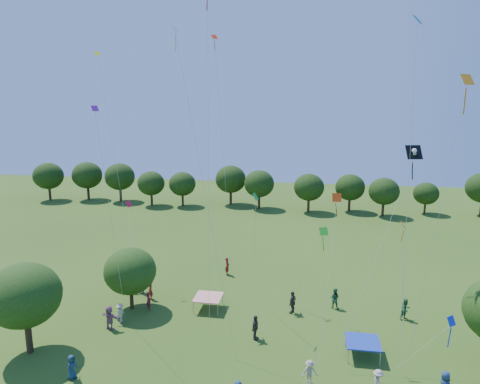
% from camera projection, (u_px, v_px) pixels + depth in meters
% --- Properties ---
extents(near_tree_west, '(4.76, 4.76, 6.28)m').
position_uv_depth(near_tree_west, '(24.00, 295.00, 28.19)').
color(near_tree_west, '#422B19').
rests_on(near_tree_west, ground).
extents(near_tree_north, '(4.20, 4.20, 5.17)m').
position_uv_depth(near_tree_north, '(130.00, 271.00, 34.61)').
color(near_tree_north, '#422B19').
rests_on(near_tree_north, ground).
extents(treeline, '(88.01, 8.77, 6.77)m').
position_uv_depth(treeline, '(272.00, 184.00, 68.99)').
color(treeline, '#422B19').
rests_on(treeline, ground).
extents(tent_red_stripe, '(2.20, 2.20, 1.10)m').
position_uv_depth(tent_red_stripe, '(208.00, 297.00, 34.96)').
color(tent_red_stripe, '#F2381C').
rests_on(tent_red_stripe, ground).
extents(tent_blue, '(2.20, 2.20, 1.10)m').
position_uv_depth(tent_blue, '(363.00, 342.00, 28.33)').
color(tent_blue, '#1934A8').
rests_on(tent_blue, ground).
extents(crowd_person_0, '(0.51, 0.81, 1.55)m').
position_uv_depth(crowd_person_0, '(72.00, 367.00, 26.04)').
color(crowd_person_0, '#1A334E').
rests_on(crowd_person_0, ground).
extents(crowd_person_1, '(0.56, 0.74, 1.79)m').
position_uv_depth(crowd_person_1, '(227.00, 266.00, 42.13)').
color(crowd_person_1, maroon).
rests_on(crowd_person_1, ground).
extents(crowd_person_2, '(0.96, 0.87, 1.73)m').
position_uv_depth(crowd_person_2, '(406.00, 309.00, 33.26)').
color(crowd_person_2, '#296032').
rests_on(crowd_person_2, ground).
extents(crowd_person_3, '(0.76, 1.14, 1.61)m').
position_uv_depth(crowd_person_3, '(378.00, 383.00, 24.51)').
color(crowd_person_3, '#B29E8F').
rests_on(crowd_person_3, ground).
extents(crowd_person_4, '(0.71, 1.15, 1.82)m').
position_uv_depth(crowd_person_4, '(255.00, 328.00, 30.41)').
color(crowd_person_4, '#38312D').
rests_on(crowd_person_4, ground).
extents(crowd_person_5, '(1.80, 1.07, 1.82)m').
position_uv_depth(crowd_person_5, '(110.00, 318.00, 31.86)').
color(crowd_person_5, '#98597F').
rests_on(crowd_person_5, ground).
extents(crowd_person_7, '(0.65, 0.70, 1.57)m').
position_uv_depth(crowd_person_7, '(150.00, 291.00, 36.80)').
color(crowd_person_7, maroon).
rests_on(crowd_person_7, ground).
extents(crowd_person_9, '(0.65, 1.09, 1.55)m').
position_uv_depth(crowd_person_9, '(120.00, 313.00, 32.82)').
color(crowd_person_9, beige).
rests_on(crowd_person_9, ground).
extents(crowd_person_10, '(0.87, 1.20, 1.87)m').
position_uv_depth(crowd_person_10, '(293.00, 302.00, 34.30)').
color(crowd_person_10, '#38332D').
rests_on(crowd_person_10, ground).
extents(crowd_person_11, '(1.79, 0.89, 1.83)m').
position_uv_depth(crowd_person_11, '(140.00, 283.00, 38.11)').
color(crowd_person_11, '#824B7A').
rests_on(crowd_person_11, ground).
extents(crowd_person_13, '(0.66, 0.65, 1.52)m').
position_uv_depth(crowd_person_13, '(149.00, 301.00, 34.97)').
color(crowd_person_13, maroon).
rests_on(crowd_person_13, ground).
extents(crowd_person_14, '(0.94, 0.65, 1.72)m').
position_uv_depth(crowd_person_14, '(335.00, 298.00, 35.17)').
color(crowd_person_14, '#265A34').
rests_on(crowd_person_14, ground).
extents(crowd_person_15, '(1.10, 0.76, 1.55)m').
position_uv_depth(crowd_person_15, '(310.00, 372.00, 25.53)').
color(crowd_person_15, '#A49283').
rests_on(crowd_person_15, ground).
extents(pirate_kite, '(4.99, 4.64, 12.59)m').
position_uv_depth(pirate_kite, '(412.00, 158.00, 27.71)').
color(pirate_kite, black).
extents(red_high_kite, '(0.79, 3.35, 25.06)m').
position_uv_depth(red_high_kite, '(208.00, 25.00, 27.53)').
color(red_high_kite, red).
extents(small_kite_0, '(1.20, 4.42, 9.54)m').
position_uv_depth(small_kite_0, '(334.00, 222.00, 27.42)').
color(small_kite_0, '#BC360B').
extents(small_kite_1, '(2.01, 1.48, 21.20)m').
position_uv_depth(small_kite_1, '(219.00, 101.00, 37.84)').
color(small_kite_1, '#FF370D').
extents(small_kite_2, '(4.90, 4.72, 20.17)m').
position_uv_depth(small_kite_2, '(108.00, 120.00, 39.91)').
color(small_kite_2, '#FFF116').
extents(small_kite_3, '(0.59, 3.73, 8.88)m').
position_uv_depth(small_kite_3, '(256.00, 213.00, 31.84)').
color(small_kite_3, '#167C20').
extents(small_kite_4, '(2.76, 0.95, 3.81)m').
position_uv_depth(small_kite_4, '(447.00, 328.00, 23.50)').
color(small_kite_4, '#1533DA').
extents(small_kite_5, '(0.48, 2.40, 15.13)m').
position_uv_depth(small_kite_5, '(104.00, 171.00, 29.29)').
color(small_kite_5, '#781892').
extents(small_kite_6, '(2.79, 2.21, 18.92)m').
position_uv_depth(small_kite_6, '(197.00, 151.00, 22.24)').
color(small_kite_6, silver).
extents(small_kite_7, '(0.68, 2.18, 20.05)m').
position_uv_depth(small_kite_7, '(413.00, 101.00, 24.22)').
color(small_kite_7, '#0A68A3').
extents(small_kite_8, '(2.29, 5.31, 5.76)m').
position_uv_depth(small_kite_8, '(129.00, 211.00, 42.50)').
color(small_kite_8, red).
extents(small_kite_9, '(0.70, 0.79, 8.46)m').
position_uv_depth(small_kite_9, '(403.00, 249.00, 25.10)').
color(small_kite_9, orange).
extents(small_kite_10, '(1.82, 1.34, 16.68)m').
position_uv_depth(small_kite_10, '(455.00, 138.00, 22.21)').
color(small_kite_10, orange).
extents(small_kite_11, '(2.40, 1.57, 6.04)m').
position_uv_depth(small_kite_11, '(321.00, 239.00, 32.63)').
color(small_kite_11, '#1E9B1C').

